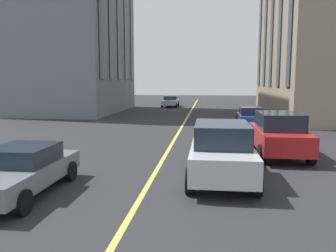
{
  "coord_description": "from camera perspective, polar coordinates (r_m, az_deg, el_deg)",
  "views": [
    {
      "loc": [
        -0.21,
        -1.82,
        3.22
      ],
      "look_at": [
        11.4,
        -0.46,
        1.69
      ],
      "focal_mm": 36.46,
      "sensor_mm": 36.0,
      "label": 1
    }
  ],
  "objects": [
    {
      "name": "car_silver_near",
      "position": [
        11.31,
        8.93,
        -4.1
      ],
      "size": [
        4.7,
        2.14,
        1.88
      ],
      "color": "#B7BABF",
      "rests_on": "ground_plane"
    },
    {
      "name": "car_grey_parked_b",
      "position": [
        10.7,
        -23.3,
        -6.76
      ],
      "size": [
        4.4,
        1.95,
        1.37
      ],
      "color": "slate",
      "rests_on": "ground_plane"
    },
    {
      "name": "car_blue_trailing",
      "position": [
        25.21,
        13.66,
        1.52
      ],
      "size": [
        3.9,
        1.89,
        1.4
      ],
      "color": "navy",
      "rests_on": "ground_plane"
    },
    {
      "name": "car_red_oncoming",
      "position": [
        15.54,
        18.03,
        -1.23
      ],
      "size": [
        4.7,
        2.14,
        1.88
      ],
      "color": "#B21E1E",
      "rests_on": "ground_plane"
    },
    {
      "name": "lane_centre_line",
      "position": [
        20.54,
        1.51,
        -1.54
      ],
      "size": [
        80.0,
        0.16,
        0.01
      ],
      "color": "#D8C64C",
      "rests_on": "ground_plane"
    },
    {
      "name": "car_silver_parked_a",
      "position": [
        43.56,
        0.42,
        4.16
      ],
      "size": [
        4.4,
        1.95,
        1.37
      ],
      "color": "#B7BABF",
      "rests_on": "ground_plane"
    }
  ]
}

